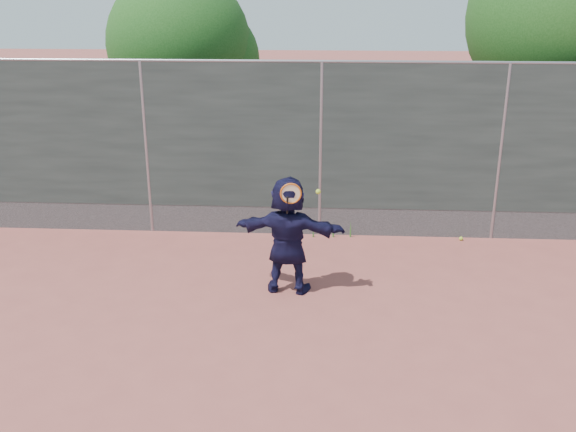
{
  "coord_description": "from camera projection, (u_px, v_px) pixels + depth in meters",
  "views": [
    {
      "loc": [
        0.08,
        -7.13,
        4.1
      ],
      "look_at": [
        -0.42,
        1.24,
        1.13
      ],
      "focal_mm": 40.0,
      "sensor_mm": 36.0,
      "label": 1
    }
  ],
  "objects": [
    {
      "name": "tree_left",
      "position": [
        188.0,
        48.0,
        13.43
      ],
      "size": [
        3.15,
        3.0,
        4.53
      ],
      "color": "#382314",
      "rests_on": "ground"
    },
    {
      "name": "ball_ground",
      "position": [
        461.0,
        239.0,
        11.08
      ],
      "size": [
        0.07,
        0.07,
        0.07
      ],
      "primitive_type": "sphere",
      "color": "#ACCE2D",
      "rests_on": "ground"
    },
    {
      "name": "weed_clump",
      "position": [
        336.0,
        230.0,
        11.21
      ],
      "size": [
        0.68,
        0.07,
        0.3
      ],
      "color": "#387226",
      "rests_on": "ground"
    },
    {
      "name": "player",
      "position": [
        288.0,
        235.0,
        8.99
      ],
      "size": [
        1.63,
        0.69,
        1.7
      ],
      "primitive_type": "imported",
      "rotation": [
        0.0,
        0.0,
        3.02
      ],
      "color": "#131232",
      "rests_on": "ground"
    },
    {
      "name": "ground",
      "position": [
        315.0,
        334.0,
        8.08
      ],
      "size": [
        80.0,
        80.0,
        0.0
      ],
      "primitive_type": "plane",
      "color": "#9E4C42",
      "rests_on": "ground"
    },
    {
      "name": "fence",
      "position": [
        321.0,
        147.0,
        10.85
      ],
      "size": [
        20.0,
        0.06,
        3.03
      ],
      "color": "#38423D",
      "rests_on": "ground"
    },
    {
      "name": "swing_action",
      "position": [
        293.0,
        195.0,
        8.57
      ],
      "size": [
        0.55,
        0.16,
        0.51
      ],
      "color": "#C45612",
      "rests_on": "ground"
    },
    {
      "name": "tree_right",
      "position": [
        572.0,
        24.0,
        12.07
      ],
      "size": [
        3.78,
        3.6,
        5.39
      ],
      "color": "#382314",
      "rests_on": "ground"
    }
  ]
}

